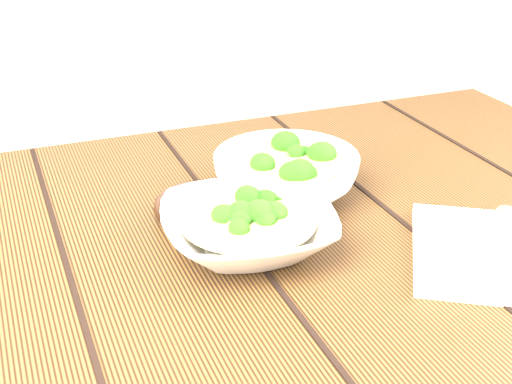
# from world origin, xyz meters

# --- Properties ---
(table) EXTENTS (1.20, 0.80, 0.75)m
(table) POSITION_xyz_m (0.00, 0.00, 0.63)
(table) COLOR #3A2510
(table) RESTS_ON ground
(soup_bowl_front) EXTENTS (0.22, 0.22, 0.06)m
(soup_bowl_front) POSITION_xyz_m (-0.02, -0.01, 0.78)
(soup_bowl_front) COLOR silver
(soup_bowl_front) RESTS_ON table
(soup_bowl_back) EXTENTS (0.19, 0.19, 0.07)m
(soup_bowl_back) POSITION_xyz_m (0.08, 0.10, 0.78)
(soup_bowl_back) COLOR silver
(soup_bowl_back) RESTS_ON table
(trivet) EXTENTS (0.14, 0.14, 0.03)m
(trivet) POSITION_xyz_m (-0.05, 0.09, 0.76)
(trivet) COLOR black
(trivet) RESTS_ON table
(spoon_left) EXTENTS (0.13, 0.17, 0.01)m
(spoon_left) POSITION_xyz_m (0.27, -0.11, 0.77)
(spoon_left) COLOR #ADA899
(spoon_left) RESTS_ON napkin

